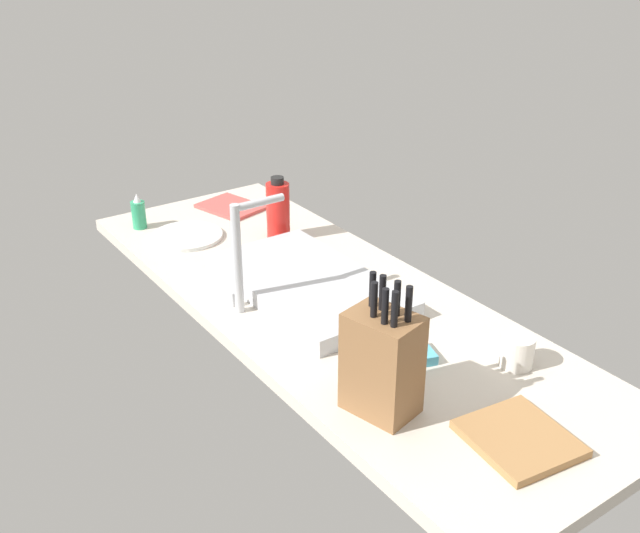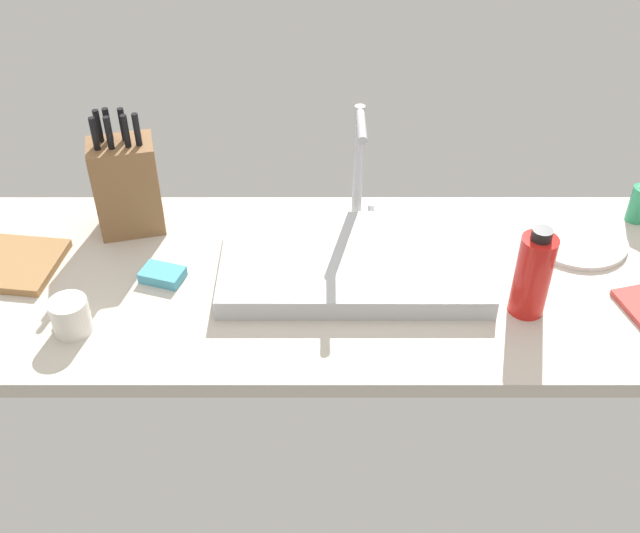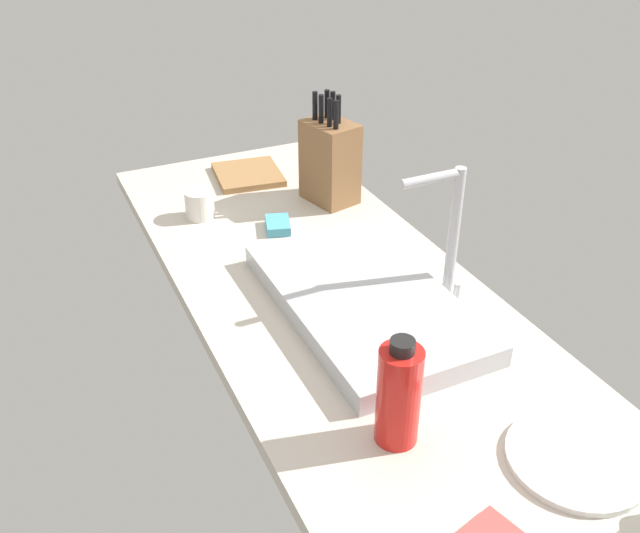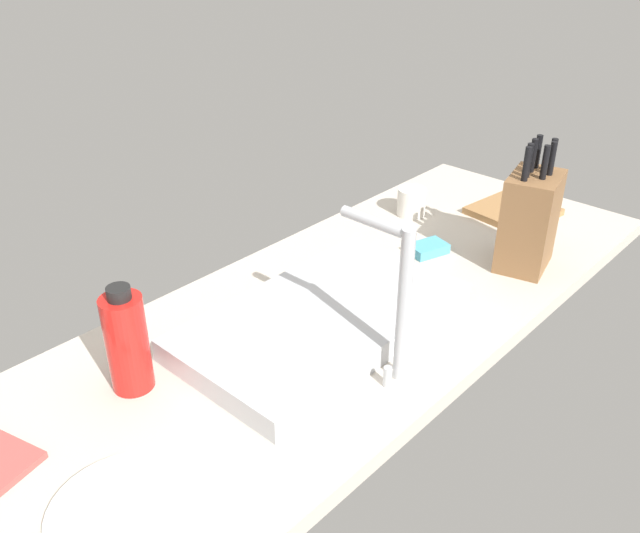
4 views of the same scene
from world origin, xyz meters
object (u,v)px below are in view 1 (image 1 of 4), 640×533
faucet (242,248)px  knife_block (382,362)px  water_bottle (278,210)px  cutting_board (519,439)px  dish_towel (231,207)px  sink_basin (308,285)px  dinner_plate (187,236)px  dish_sponge (418,353)px  soap_bottle (139,213)px  coffee_mug (517,351)px

faucet → knife_block: bearing=-177.9°
knife_block → water_bottle: size_ratio=1.47×
cutting_board → dish_towel: 143.19cm
sink_basin → dish_towel: bearing=-11.0°
dinner_plate → dish_sponge: dish_sponge is taller
soap_bottle → dish_sponge: size_ratio=1.32×
soap_bottle → water_bottle: size_ratio=0.58×
soap_bottle → dinner_plate: bearing=-151.3°
knife_block → coffee_mug: bearing=-111.8°
dish_towel → coffee_mug: (-123.55, -6.09, 3.16)cm
faucet → soap_bottle: faucet is taller
knife_block → dinner_plate: knife_block is taller
sink_basin → dinner_plate: size_ratio=2.55×
dinner_plate → coffee_mug: coffee_mug is taller
dish_sponge → knife_block: bearing=117.1°
sink_basin → faucet: size_ratio=1.94×
knife_block → dinner_plate: bearing=-16.9°
knife_block → faucet: bearing=-11.5°
faucet → coffee_mug: faucet is taller
knife_block → dish_towel: size_ratio=1.43×
dish_towel → dinner_plate: bearing=120.8°
water_bottle → dish_sponge: size_ratio=2.27×
sink_basin → water_bottle: water_bottle is taller
knife_block → cutting_board: (-24.10, -15.47, -10.77)cm
faucet → knife_block: 53.68cm
dish_towel → dish_sponge: dish_sponge is taller
cutting_board → water_bottle: bearing=-7.3°
dinner_plate → dish_sponge: (-94.08, -13.76, 0.60)cm
faucet → knife_block: size_ratio=0.99×
knife_block → dinner_plate: 104.97cm
dinner_plate → dish_sponge: size_ratio=2.52×
coffee_mug → knife_block: bearing=81.8°
cutting_board → dish_sponge: (34.22, -4.31, 0.30)cm
soap_bottle → coffee_mug: soap_bottle is taller
sink_basin → dish_sponge: sink_basin is taller
water_bottle → dinner_plate: (17.09, 23.74, -8.87)cm
water_bottle → coffee_mug: (-92.29, -6.14, -5.71)cm
water_bottle → dish_towel: 32.49cm
dish_sponge → dish_towel: bearing=-5.3°
faucet → knife_block: knife_block is taller
sink_basin → soap_bottle: bearing=16.0°
faucet → sink_basin: bearing=-95.0°
sink_basin → dish_towel: 67.98cm
sink_basin → knife_block: size_ratio=1.92×
dinner_plate → dish_towel: same height
coffee_mug → dish_towel: bearing=2.8°
water_bottle → dish_sponge: (-76.99, 9.97, -8.27)cm
coffee_mug → dish_sponge: coffee_mug is taller
cutting_board → dinner_plate: 128.65cm
dish_towel → knife_block: bearing=165.9°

